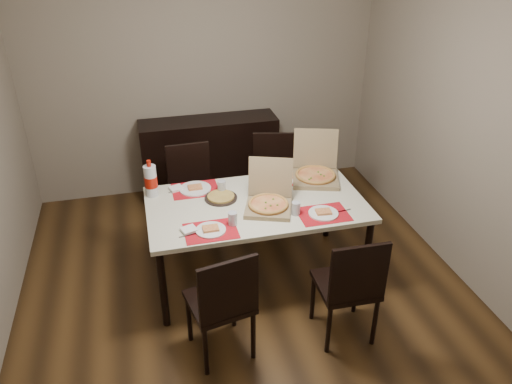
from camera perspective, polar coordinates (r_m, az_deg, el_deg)
ground at (r=4.43m, az=-1.16°, el=-11.07°), size 3.80×4.00×0.02m
room_walls at (r=3.97m, az=-2.86°, el=12.79°), size 3.84×4.02×2.62m
sideboard at (r=5.67m, az=-5.28°, el=3.96°), size 1.50×0.40×0.90m
dining_table at (r=4.19m, az=-0.00°, el=-1.99°), size 1.80×1.00×0.75m
chair_near_left at (r=3.53m, az=-3.80°, el=-12.39°), size 0.49×0.49×0.93m
chair_near_right at (r=3.72m, az=10.69°, el=-10.37°), size 0.43×0.43×0.93m
chair_far_left at (r=4.91m, az=-7.38°, el=0.46°), size 0.43×0.43×0.93m
chair_far_right at (r=5.11m, az=2.00°, el=1.91°), size 0.51×0.51×0.93m
setting_near_left at (r=3.81m, az=-4.81°, el=-4.02°), size 0.46×0.30×0.11m
setting_near_right at (r=4.01m, az=6.84°, el=-2.28°), size 0.49×0.30×0.11m
setting_far_left at (r=4.35m, az=-6.50°, el=0.43°), size 0.48×0.30×0.11m
setting_far_right at (r=4.52m, az=3.81°, el=1.74°), size 0.45×0.30×0.11m
napkin_loose at (r=4.13m, az=0.85°, el=-1.24°), size 0.13×0.14×0.02m
pizza_box_center at (r=4.06m, az=1.46°, el=-1.05°), size 0.48×0.50×0.37m
pizza_box_right at (r=4.54m, az=6.79°, el=2.23°), size 0.52×0.54×0.40m
faina_plate at (r=4.21m, az=-4.03°, el=-0.61°), size 0.28×0.28×0.03m
dip_bowl at (r=4.28m, az=0.28°, el=0.01°), size 0.12×0.12×0.02m
soda_bottle at (r=4.29m, az=-11.93°, el=1.26°), size 0.11×0.11×0.33m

